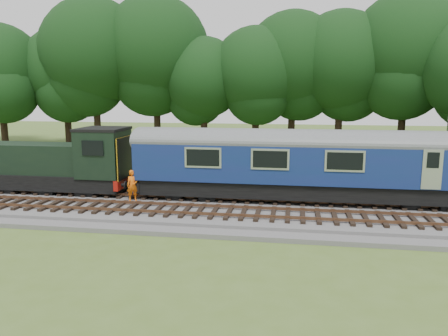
# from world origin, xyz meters

# --- Properties ---
(ground) EXTENTS (120.00, 120.00, 0.00)m
(ground) POSITION_xyz_m (0.00, 0.00, 0.00)
(ground) COLOR #496424
(ground) RESTS_ON ground
(ballast) EXTENTS (70.00, 7.00, 0.35)m
(ballast) POSITION_xyz_m (0.00, 0.00, 0.17)
(ballast) COLOR #4C4C4F
(ballast) RESTS_ON ground
(track_north) EXTENTS (67.20, 2.40, 0.21)m
(track_north) POSITION_xyz_m (0.00, 1.40, 0.42)
(track_north) COLOR black
(track_north) RESTS_ON ballast
(track_south) EXTENTS (67.20, 2.40, 0.21)m
(track_south) POSITION_xyz_m (0.00, -1.60, 0.42)
(track_south) COLOR black
(track_south) RESTS_ON ballast
(fence) EXTENTS (64.00, 0.12, 1.00)m
(fence) POSITION_xyz_m (0.00, 4.50, 0.00)
(fence) COLOR #6B6054
(fence) RESTS_ON ground
(tree_line) EXTENTS (70.00, 8.00, 18.00)m
(tree_line) POSITION_xyz_m (0.00, 22.00, 0.00)
(tree_line) COLOR black
(tree_line) RESTS_ON ground
(dmu_railcar) EXTENTS (18.05, 2.86, 3.88)m
(dmu_railcar) POSITION_xyz_m (5.74, 1.40, 2.61)
(dmu_railcar) COLOR black
(dmu_railcar) RESTS_ON ground
(shunter_loco) EXTENTS (8.91, 2.60, 3.38)m
(shunter_loco) POSITION_xyz_m (-8.19, 1.40, 1.97)
(shunter_loco) COLOR black
(shunter_loco) RESTS_ON ground
(worker) EXTENTS (0.72, 0.65, 1.65)m
(worker) POSITION_xyz_m (-3.28, 0.00, 1.18)
(worker) COLOR orange
(worker) RESTS_ON ballast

